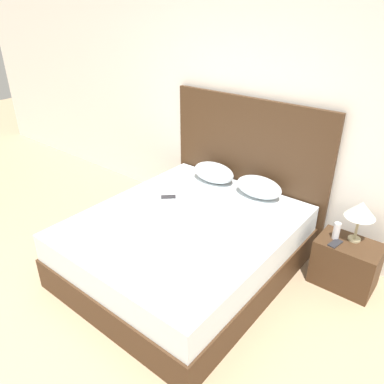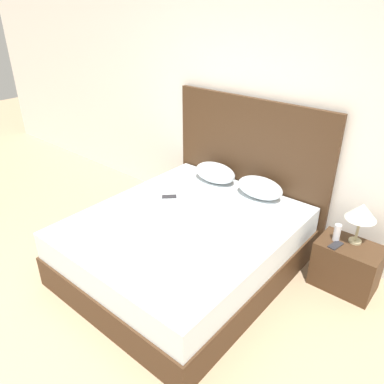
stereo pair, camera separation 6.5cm
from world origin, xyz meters
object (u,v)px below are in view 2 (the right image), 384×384
object	(u,v)px
nightstand	(346,266)
phone_on_nightstand	(336,245)
bed	(185,246)
phone_on_bed	(169,197)
table_lamp	(362,212)

from	to	relation	value
nightstand	phone_on_nightstand	xyz separation A→B (m)	(-0.10, -0.09, 0.23)
bed	nightstand	distance (m)	1.48
bed	phone_on_nightstand	bearing A→B (deg)	29.85
phone_on_bed	bed	bearing A→B (deg)	-29.43
table_lamp	nightstand	bearing A→B (deg)	-94.76
phone_on_bed	phone_on_nightstand	bearing A→B (deg)	15.33
table_lamp	phone_on_nightstand	bearing A→B (deg)	-123.36
phone_on_bed	nightstand	size ratio (longest dim) A/B	0.29
nightstand	bed	bearing A→B (deg)	-149.05
nightstand	phone_on_nightstand	distance (m)	0.27
bed	table_lamp	bearing A→B (deg)	33.19
bed	phone_on_nightstand	xyz separation A→B (m)	(1.16, 0.67, 0.18)
table_lamp	phone_on_bed	bearing A→B (deg)	-160.51
nightstand	table_lamp	distance (m)	0.53
nightstand	table_lamp	size ratio (longest dim) A/B	1.40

